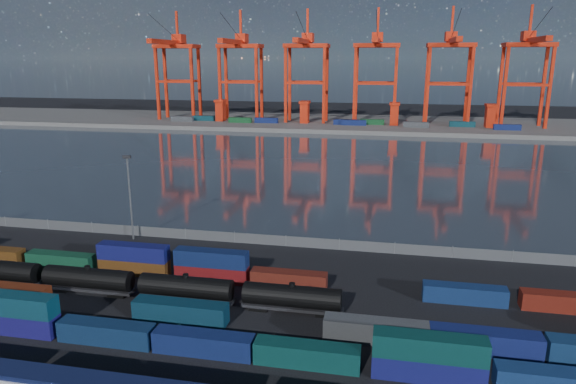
# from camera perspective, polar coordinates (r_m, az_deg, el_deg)

# --- Properties ---
(ground) EXTENTS (700.00, 700.00, 0.00)m
(ground) POSITION_cam_1_polar(r_m,az_deg,el_deg) (72.07, -4.78, -13.74)
(ground) COLOR black
(ground) RESTS_ON ground
(harbor_water) EXTENTS (700.00, 700.00, 0.00)m
(harbor_water) POSITION_cam_1_polar(r_m,az_deg,el_deg) (170.27, 4.92, 3.01)
(harbor_water) COLOR #2B353F
(harbor_water) RESTS_ON ground
(far_quay) EXTENTS (700.00, 70.00, 2.00)m
(far_quay) POSITION_cam_1_polar(r_m,az_deg,el_deg) (273.44, 7.42, 7.56)
(far_quay) COLOR #514F4C
(far_quay) RESTS_ON ground
(container_row_south) EXTENTS (139.93, 2.48, 5.28)m
(container_row_south) POSITION_cam_1_polar(r_m,az_deg,el_deg) (66.78, -15.45, -14.74)
(container_row_south) COLOR #444649
(container_row_south) RESTS_ON ground
(container_row_mid) EXTENTS (143.14, 2.62, 5.59)m
(container_row_mid) POSITION_cam_1_polar(r_m,az_deg,el_deg) (72.45, -13.71, -12.11)
(container_row_mid) COLOR #444649
(container_row_mid) RESTS_ON ground
(container_row_north) EXTENTS (140.23, 2.39, 5.08)m
(container_row_north) POSITION_cam_1_polar(r_m,az_deg,el_deg) (85.49, -13.28, -8.00)
(container_row_north) COLOR navy
(container_row_north) RESTS_ON ground
(tanker_string) EXTENTS (91.64, 3.04, 4.35)m
(tanker_string) POSITION_cam_1_polar(r_m,az_deg,el_deg) (87.53, -25.62, -8.34)
(tanker_string) COLOR black
(tanker_string) RESTS_ON ground
(waterfront_fence) EXTENTS (160.12, 0.12, 2.20)m
(waterfront_fence) POSITION_cam_1_polar(r_m,az_deg,el_deg) (96.52, -0.23, -5.47)
(waterfront_fence) COLOR #595B5E
(waterfront_fence) RESTS_ON ground
(yard_light_mast) EXTENTS (1.60, 0.40, 16.60)m
(yard_light_mast) POSITION_cam_1_polar(r_m,az_deg,el_deg) (102.29, -17.17, -0.11)
(yard_light_mast) COLOR slate
(yard_light_mast) RESTS_ON ground
(gantry_cranes) EXTENTS (197.37, 42.95, 58.17)m
(gantry_cranes) POSITION_cam_1_polar(r_m,az_deg,el_deg) (265.51, 5.90, 14.89)
(gantry_cranes) COLOR red
(gantry_cranes) RESTS_ON ground
(quay_containers) EXTENTS (172.58, 10.99, 2.60)m
(quay_containers) POSITION_cam_1_polar(r_m,az_deg,el_deg) (259.77, 4.77, 7.77)
(quay_containers) COLOR navy
(quay_containers) RESTS_ON far_quay
(straddle_carriers) EXTENTS (140.00, 7.00, 11.10)m
(straddle_carriers) POSITION_cam_1_polar(r_m,az_deg,el_deg) (262.95, 6.77, 8.79)
(straddle_carriers) COLOR red
(straddle_carriers) RESTS_ON far_quay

